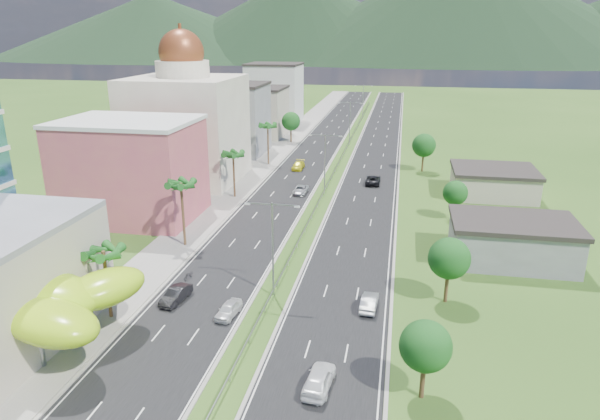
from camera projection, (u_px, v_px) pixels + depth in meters
The scene contains 35 objects.
ground at pixel (249, 343), 51.19m from camera, with size 500.00×500.00×0.00m, color #2D5119.
road_left at pixel (318, 147), 136.26m from camera, with size 11.00×260.00×0.04m, color black.
road_right at pixel (377, 150), 133.61m from camera, with size 11.00×260.00×0.04m, color black.
sidewalk_left at pixel (281, 146), 137.93m from camera, with size 7.00×260.00×0.12m, color gray.
median_guardrail at pixel (339, 163), 117.98m from camera, with size 0.10×216.06×0.76m.
streetlight_median_b at pixel (273, 240), 58.33m from camera, with size 6.04×0.25×11.00m.
streetlight_median_c at pixel (325, 158), 95.56m from camera, with size 6.04×0.25×11.00m.
streetlight_median_d at pixel (350, 119), 137.43m from camera, with size 6.04×0.25×11.00m.
streetlight_median_e at pixel (363, 98), 179.31m from camera, with size 6.04×0.25×11.00m.
lime_canopy at pixel (27, 298), 49.39m from camera, with size 18.00×15.00×7.40m.
pink_shophouse at pixel (131, 171), 83.51m from camera, with size 20.00×15.00×15.00m, color #BD4D63.
domed_building at pixel (186, 123), 103.68m from camera, with size 20.00×20.00×28.70m.
midrise_grey at pixel (231, 120), 127.84m from camera, with size 16.00×15.00×16.00m, color slate.
midrise_beige at pixel (256, 113), 148.79m from camera, with size 16.00×15.00×13.00m, color #B9AB99.
midrise_white at pixel (275, 94), 169.40m from camera, with size 16.00×15.00×18.00m, color silver.
shed_near at pixel (512, 243), 68.71m from camera, with size 15.00×10.00×5.00m, color slate.
shed_far at pixel (493, 183), 96.37m from camera, with size 14.00×12.00×4.40m, color #B9AB99.
palm_tree_b at pixel (104, 255), 53.52m from camera, with size 3.60×3.60×8.10m.
palm_tree_c at pixel (181, 187), 71.67m from camera, with size 3.60×3.60×9.60m.
palm_tree_d at pixel (233, 156), 93.38m from camera, with size 3.60×3.60×8.60m.
palm_tree_e at pixel (268, 127), 116.40m from camera, with size 3.60×3.60×9.40m.
leafy_tree_lfar at pixel (291, 121), 140.54m from camera, with size 4.90×4.90×8.05m.
leafy_tree_ra at pixel (426, 346), 42.18m from camera, with size 4.20×4.20×6.90m.
leafy_tree_rb at pixel (449, 259), 57.34m from camera, with size 4.55×4.55×7.47m.
leafy_tree_rc at pixel (455, 193), 83.13m from camera, with size 3.85×3.85×6.33m.
leafy_tree_rd at pixel (424, 145), 111.36m from camera, with size 4.90×4.90×8.05m.
mountain_ridge at pixel (460, 64), 459.36m from camera, with size 860.00×140.00×90.00m, color black, non-canonical shape.
car_white_near_left at pixel (228, 309), 55.80m from camera, with size 1.70×4.23×1.44m, color silver.
car_dark_left at pixel (176, 295), 58.76m from camera, with size 1.66×4.75×1.56m, color black.
car_silver_mid_left at pixel (301, 190), 97.53m from camera, with size 2.32×5.03×1.40m, color #9FA2A7.
car_yellow_far_left at pixel (298, 166), 114.57m from camera, with size 2.21×5.44×1.58m, color gold.
car_white_near_right at pixel (319, 379), 44.45m from camera, with size 2.09×5.20×1.77m, color white.
car_silver_right at pixel (369, 302), 57.25m from camera, with size 1.62×4.64×1.53m, color #A3A6AB.
car_dark_far_right at pixel (373, 180), 103.59m from camera, with size 2.69×5.84×1.62m, color black.
motorcycle at pixel (188, 274), 64.16m from camera, with size 0.55×1.82×1.16m, color black.
Camera 1 is at (13.05, -42.71, 28.51)m, focal length 32.00 mm.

